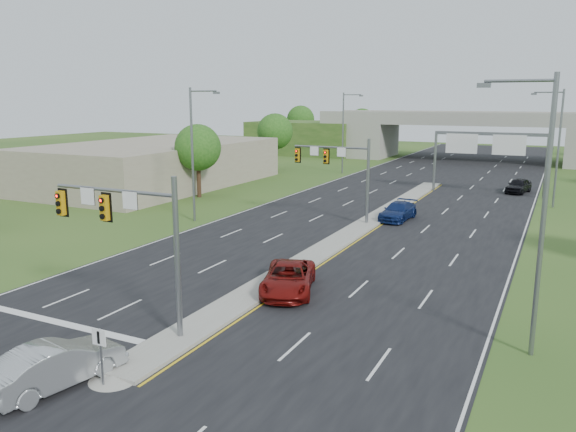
# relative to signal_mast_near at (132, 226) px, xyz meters

# --- Properties ---
(ground) EXTENTS (240.00, 240.00, 0.00)m
(ground) POSITION_rel_signal_mast_near_xyz_m (2.26, 0.07, -4.73)
(ground) COLOR #2D4E1C
(ground) RESTS_ON ground
(road) EXTENTS (24.00, 160.00, 0.02)m
(road) POSITION_rel_signal_mast_near_xyz_m (2.26, 35.07, -4.72)
(road) COLOR black
(road) RESTS_ON ground
(median) EXTENTS (2.00, 54.00, 0.16)m
(median) POSITION_rel_signal_mast_near_xyz_m (2.26, 23.07, -4.63)
(median) COLOR gray
(median) RESTS_ON road
(median_nose) EXTENTS (2.00, 2.00, 0.16)m
(median_nose) POSITION_rel_signal_mast_near_xyz_m (2.26, -3.93, -4.63)
(median_nose) COLOR gray
(median_nose) RESTS_ON road
(lane_markings) EXTENTS (23.72, 160.00, 0.01)m
(lane_markings) POSITION_rel_signal_mast_near_xyz_m (1.66, 28.99, -4.70)
(lane_markings) COLOR gold
(lane_markings) RESTS_ON road
(signal_mast_near) EXTENTS (6.62, 0.60, 7.00)m
(signal_mast_near) POSITION_rel_signal_mast_near_xyz_m (0.00, 0.00, 0.00)
(signal_mast_near) COLOR slate
(signal_mast_near) RESTS_ON ground
(signal_mast_far) EXTENTS (6.62, 0.60, 7.00)m
(signal_mast_far) POSITION_rel_signal_mast_near_xyz_m (0.00, 25.00, 0.00)
(signal_mast_far) COLOR slate
(signal_mast_far) RESTS_ON ground
(keep_right_sign) EXTENTS (0.60, 0.13, 2.20)m
(keep_right_sign) POSITION_rel_signal_mast_near_xyz_m (2.26, -4.45, -3.21)
(keep_right_sign) COLOR slate
(keep_right_sign) RESTS_ON ground
(sign_gantry) EXTENTS (11.58, 0.44, 6.67)m
(sign_gantry) POSITION_rel_signal_mast_near_xyz_m (8.95, 44.99, 0.51)
(sign_gantry) COLOR slate
(sign_gantry) RESTS_ON ground
(overpass) EXTENTS (80.00, 14.00, 8.10)m
(overpass) POSITION_rel_signal_mast_near_xyz_m (2.26, 80.07, -1.17)
(overpass) COLOR gray
(overpass) RESTS_ON ground
(lightpole_l_mid) EXTENTS (2.85, 0.25, 11.00)m
(lightpole_l_mid) POSITION_rel_signal_mast_near_xyz_m (-11.03, 20.07, 1.38)
(lightpole_l_mid) COLOR slate
(lightpole_l_mid) RESTS_ON ground
(lightpole_l_far) EXTENTS (2.85, 0.25, 11.00)m
(lightpole_l_far) POSITION_rel_signal_mast_near_xyz_m (-11.03, 55.07, 1.38)
(lightpole_l_far) COLOR slate
(lightpole_l_far) RESTS_ON ground
(lightpole_r_near) EXTENTS (2.85, 0.25, 11.00)m
(lightpole_r_near) POSITION_rel_signal_mast_near_xyz_m (15.56, 5.07, 1.38)
(lightpole_r_near) COLOR slate
(lightpole_r_near) RESTS_ON ground
(lightpole_r_far) EXTENTS (2.85, 0.25, 11.00)m
(lightpole_r_far) POSITION_rel_signal_mast_near_xyz_m (15.56, 40.07, 1.38)
(lightpole_r_far) COLOR slate
(lightpole_r_far) RESTS_ON ground
(tree_l_near) EXTENTS (4.80, 4.80, 7.60)m
(tree_l_near) POSITION_rel_signal_mast_near_xyz_m (-17.74, 30.07, 0.45)
(tree_l_near) COLOR #382316
(tree_l_near) RESTS_ON ground
(tree_l_mid) EXTENTS (5.20, 5.20, 8.12)m
(tree_l_mid) POSITION_rel_signal_mast_near_xyz_m (-21.74, 55.07, 0.78)
(tree_l_mid) COLOR #382316
(tree_l_mid) RESTS_ON ground
(tree_back_a) EXTENTS (6.00, 6.00, 8.85)m
(tree_back_a) POSITION_rel_signal_mast_near_xyz_m (-35.74, 94.07, 1.11)
(tree_back_a) COLOR #382316
(tree_back_a) RESTS_ON ground
(tree_back_b) EXTENTS (5.60, 5.60, 8.32)m
(tree_back_b) POSITION_rel_signal_mast_near_xyz_m (-21.74, 94.07, 0.78)
(tree_back_b) COLOR #382316
(tree_back_b) RESTS_ON ground
(commercial_building) EXTENTS (18.00, 30.00, 5.00)m
(commercial_building) POSITION_rel_signal_mast_near_xyz_m (-27.74, 35.07, -2.23)
(commercial_building) COLOR gray
(commercial_building) RESTS_ON ground
(car_silver) EXTENTS (2.65, 5.14, 1.61)m
(car_silver) POSITION_rel_signal_mast_near_xyz_m (0.76, -5.10, -3.90)
(car_silver) COLOR #9EA1A5
(car_silver) RESTS_ON road
(car_far_a) EXTENTS (4.21, 6.03, 1.53)m
(car_far_a) POSITION_rel_signal_mast_near_xyz_m (3.76, 7.47, -3.94)
(car_far_a) COLOR #6A0D0A
(car_far_a) RESTS_ON road
(car_far_b) EXTENTS (2.45, 5.28, 1.49)m
(car_far_b) POSITION_rel_signal_mast_near_xyz_m (4.08, 27.96, -3.96)
(car_far_b) COLOR #0D1C4E
(car_far_b) RESTS_ON road
(car_far_c) EXTENTS (2.79, 4.97, 1.60)m
(car_far_c) POSITION_rel_signal_mast_near_xyz_m (12.12, 47.76, -3.91)
(car_far_c) COLOR black
(car_far_c) RESTS_ON road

